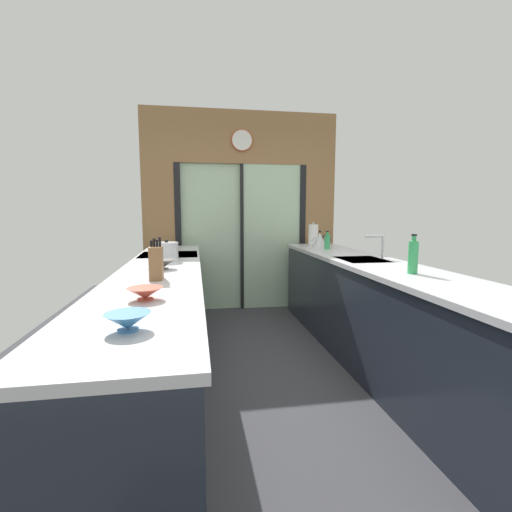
{
  "coord_description": "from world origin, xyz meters",
  "views": [
    {
      "loc": [
        -0.64,
        -2.55,
        1.36
      ],
      "look_at": [
        -0.09,
        0.68,
        0.95
      ],
      "focal_mm": 25.27,
      "sensor_mm": 36.0,
      "label": 1
    }
  ],
  "objects_px": {
    "soap_bottle_far": "(327,242)",
    "mixing_bowl_near": "(128,321)",
    "soap_bottle_near": "(413,257)",
    "stock_pot": "(167,252)",
    "mixing_bowl_far": "(162,264)",
    "mixing_bowl_mid": "(145,293)",
    "knife_block": "(156,263)",
    "kettle": "(320,240)",
    "paper_towel_roll": "(313,235)",
    "oven_range": "(170,298)"
  },
  "relations": [
    {
      "from": "mixing_bowl_mid",
      "to": "oven_range",
      "type": "bearing_deg",
      "value": 90.54
    },
    {
      "from": "mixing_bowl_near",
      "to": "knife_block",
      "type": "relative_size",
      "value": 0.61
    },
    {
      "from": "stock_pot",
      "to": "kettle",
      "type": "xyz_separation_m",
      "value": [
        1.78,
        1.01,
        0.01
      ]
    },
    {
      "from": "mixing_bowl_near",
      "to": "soap_bottle_near",
      "type": "relative_size",
      "value": 0.6
    },
    {
      "from": "oven_range",
      "to": "paper_towel_roll",
      "type": "distance_m",
      "value": 2.03
    },
    {
      "from": "oven_range",
      "to": "mixing_bowl_mid",
      "type": "xyz_separation_m",
      "value": [
        0.02,
        -1.97,
        0.5
      ]
    },
    {
      "from": "oven_range",
      "to": "knife_block",
      "type": "relative_size",
      "value": 3.31
    },
    {
      "from": "mixing_bowl_near",
      "to": "soap_bottle_near",
      "type": "height_order",
      "value": "soap_bottle_near"
    },
    {
      "from": "kettle",
      "to": "knife_block",
      "type": "bearing_deg",
      "value": -133.44
    },
    {
      "from": "mixing_bowl_far",
      "to": "soap_bottle_far",
      "type": "relative_size",
      "value": 0.92
    },
    {
      "from": "oven_range",
      "to": "mixing_bowl_far",
      "type": "bearing_deg",
      "value": -88.93
    },
    {
      "from": "mixing_bowl_near",
      "to": "paper_towel_roll",
      "type": "bearing_deg",
      "value": 60.68
    },
    {
      "from": "mixing_bowl_near",
      "to": "soap_bottle_near",
      "type": "bearing_deg",
      "value": 28.37
    },
    {
      "from": "oven_range",
      "to": "stock_pot",
      "type": "height_order",
      "value": "stock_pot"
    },
    {
      "from": "mixing_bowl_near",
      "to": "mixing_bowl_far",
      "type": "distance_m",
      "value": 1.46
    },
    {
      "from": "knife_block",
      "to": "soap_bottle_far",
      "type": "distance_m",
      "value": 2.41
    },
    {
      "from": "oven_range",
      "to": "mixing_bowl_near",
      "type": "relative_size",
      "value": 5.42
    },
    {
      "from": "stock_pot",
      "to": "soap_bottle_far",
      "type": "distance_m",
      "value": 1.93
    },
    {
      "from": "kettle",
      "to": "soap_bottle_far",
      "type": "xyz_separation_m",
      "value": [
        -0.0,
        -0.26,
        -0.0
      ]
    },
    {
      "from": "mixing_bowl_far",
      "to": "soap_bottle_far",
      "type": "height_order",
      "value": "soap_bottle_far"
    },
    {
      "from": "oven_range",
      "to": "mixing_bowl_far",
      "type": "distance_m",
      "value": 1.11
    },
    {
      "from": "kettle",
      "to": "soap_bottle_far",
      "type": "relative_size",
      "value": 1.23
    },
    {
      "from": "mixing_bowl_near",
      "to": "soap_bottle_far",
      "type": "distance_m",
      "value": 3.2
    },
    {
      "from": "kettle",
      "to": "stock_pot",
      "type": "bearing_deg",
      "value": -150.53
    },
    {
      "from": "mixing_bowl_near",
      "to": "paper_towel_roll",
      "type": "relative_size",
      "value": 0.57
    },
    {
      "from": "stock_pot",
      "to": "paper_towel_roll",
      "type": "bearing_deg",
      "value": 35.36
    },
    {
      "from": "mixing_bowl_mid",
      "to": "soap_bottle_near",
      "type": "bearing_deg",
      "value": 15.2
    },
    {
      "from": "mixing_bowl_far",
      "to": "kettle",
      "type": "height_order",
      "value": "kettle"
    },
    {
      "from": "mixing_bowl_mid",
      "to": "soap_bottle_far",
      "type": "distance_m",
      "value": 2.81
    },
    {
      "from": "mixing_bowl_near",
      "to": "mixing_bowl_mid",
      "type": "bearing_deg",
      "value": 90.0
    },
    {
      "from": "mixing_bowl_mid",
      "to": "mixing_bowl_far",
      "type": "bearing_deg",
      "value": 90.0
    },
    {
      "from": "mixing_bowl_mid",
      "to": "soap_bottle_near",
      "type": "height_order",
      "value": "soap_bottle_near"
    },
    {
      "from": "stock_pot",
      "to": "mixing_bowl_mid",
      "type": "bearing_deg",
      "value": -90.0
    },
    {
      "from": "mixing_bowl_mid",
      "to": "kettle",
      "type": "distance_m",
      "value": 3.02
    },
    {
      "from": "mixing_bowl_near",
      "to": "kettle",
      "type": "height_order",
      "value": "kettle"
    },
    {
      "from": "mixing_bowl_far",
      "to": "kettle",
      "type": "xyz_separation_m",
      "value": [
        1.78,
        1.45,
        0.05
      ]
    },
    {
      "from": "soap_bottle_near",
      "to": "paper_towel_roll",
      "type": "relative_size",
      "value": 0.94
    },
    {
      "from": "soap_bottle_near",
      "to": "soap_bottle_far",
      "type": "height_order",
      "value": "soap_bottle_near"
    },
    {
      "from": "knife_block",
      "to": "soap_bottle_far",
      "type": "height_order",
      "value": "knife_block"
    },
    {
      "from": "soap_bottle_near",
      "to": "soap_bottle_far",
      "type": "xyz_separation_m",
      "value": [
        0.0,
        1.69,
        -0.03
      ]
    },
    {
      "from": "mixing_bowl_near",
      "to": "knife_block",
      "type": "xyz_separation_m",
      "value": [
        0.0,
        1.03,
        0.07
      ]
    },
    {
      "from": "stock_pot",
      "to": "soap_bottle_far",
      "type": "height_order",
      "value": "soap_bottle_far"
    },
    {
      "from": "mixing_bowl_near",
      "to": "paper_towel_roll",
      "type": "distance_m",
      "value": 3.64
    },
    {
      "from": "mixing_bowl_near",
      "to": "mixing_bowl_mid",
      "type": "distance_m",
      "value": 0.48
    },
    {
      "from": "mixing_bowl_far",
      "to": "paper_towel_roll",
      "type": "distance_m",
      "value": 2.47
    },
    {
      "from": "kettle",
      "to": "oven_range",
      "type": "bearing_deg",
      "value": -165.46
    },
    {
      "from": "mixing_bowl_mid",
      "to": "mixing_bowl_far",
      "type": "relative_size",
      "value": 0.89
    },
    {
      "from": "knife_block",
      "to": "soap_bottle_near",
      "type": "relative_size",
      "value": 0.98
    },
    {
      "from": "soap_bottle_far",
      "to": "mixing_bowl_near",
      "type": "bearing_deg",
      "value": -123.84
    },
    {
      "from": "soap_bottle_near",
      "to": "soap_bottle_far",
      "type": "relative_size",
      "value": 1.31
    }
  ]
}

